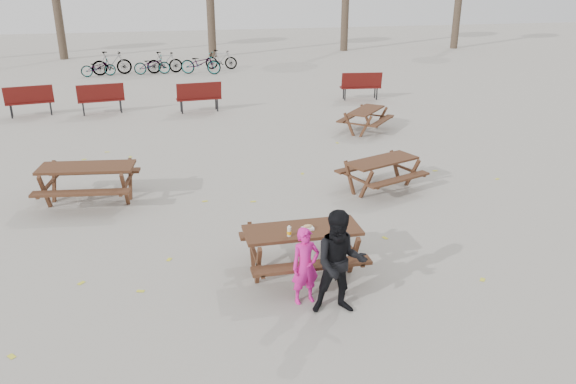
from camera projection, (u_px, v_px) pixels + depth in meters
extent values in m
plane|color=gray|center=(302.00, 273.00, 8.94)|extent=(80.00, 80.00, 0.00)
cube|color=#382314|center=(302.00, 230.00, 8.67)|extent=(1.80, 0.70, 0.05)
cube|color=#382314|center=(312.00, 266.00, 8.23)|extent=(1.80, 0.25, 0.05)
cube|color=#382314|center=(293.00, 231.00, 9.32)|extent=(1.80, 0.25, 0.05)
cylinder|color=#382314|center=(258.00, 267.00, 8.38)|extent=(0.08, 0.08, 0.73)
cylinder|color=#382314|center=(252.00, 249.00, 8.93)|extent=(0.08, 0.08, 0.73)
cylinder|color=#382314|center=(354.00, 256.00, 8.69)|extent=(0.08, 0.08, 0.73)
cylinder|color=#382314|center=(342.00, 239.00, 9.23)|extent=(0.08, 0.08, 0.73)
cube|color=white|center=(308.00, 229.00, 8.62)|extent=(0.18, 0.11, 0.03)
ellipsoid|color=tan|center=(308.00, 226.00, 8.61)|extent=(0.14, 0.06, 0.05)
cylinder|color=silver|center=(289.00, 232.00, 8.39)|extent=(0.06, 0.06, 0.15)
cylinder|color=#FFAB0D|center=(289.00, 233.00, 8.39)|extent=(0.07, 0.07, 0.05)
cylinder|color=white|center=(289.00, 226.00, 8.36)|extent=(0.03, 0.03, 0.02)
imported|color=#DF1B90|center=(305.00, 266.00, 7.96)|extent=(0.46, 0.34, 1.16)
imported|color=black|center=(340.00, 263.00, 7.66)|extent=(0.83, 0.69, 1.53)
imported|color=black|center=(98.00, 67.00, 25.48)|extent=(1.60, 0.81, 0.80)
imported|color=black|center=(112.00, 63.00, 25.77)|extent=(1.85, 0.82, 1.07)
imported|color=black|center=(152.00, 65.00, 25.99)|extent=(1.66, 0.62, 0.86)
imported|color=black|center=(165.00, 62.00, 26.25)|extent=(1.69, 0.61, 0.99)
imported|color=black|center=(201.00, 63.00, 26.01)|extent=(2.01, 1.27, 1.00)
imported|color=black|center=(221.00, 60.00, 27.30)|extent=(1.60, 0.79, 0.93)
cylinder|color=#382B21|center=(210.00, 1.00, 30.28)|extent=(0.44, 0.44, 5.95)
cylinder|color=#382B21|center=(458.00, 4.00, 33.94)|extent=(0.44, 0.44, 5.25)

